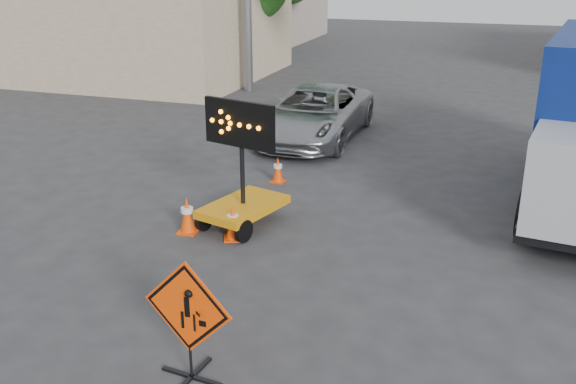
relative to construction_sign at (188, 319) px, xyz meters
The scene contains 9 objects.
ground 0.90m from the construction_sign, behind, with size 100.00×100.00×0.00m, color #2D2D30.
storefront_left_near 24.44m from the construction_sign, 125.01° to the left, with size 14.00×10.00×4.00m, color #C3AE8D.
storefront_left_far 37.19m from the construction_sign, 113.82° to the left, with size 12.00×10.00×4.40m, color gray.
construction_sign is the anchor object (origin of this frame).
arrow_board 5.13m from the construction_sign, 104.88° to the left, with size 1.62×2.07×2.62m.
pickup_truck 11.98m from the construction_sign, 98.90° to the left, with size 2.60×5.64×1.57m, color #9DA0A4.
cone_a 4.47m from the construction_sign, 106.30° to the left, with size 0.48×0.48×0.72m.
cone_b 4.84m from the construction_sign, 117.74° to the left, with size 0.42×0.42×0.76m.
cone_c 7.90m from the construction_sign, 101.40° to the left, with size 0.37×0.37×0.64m.
Camera 1 is at (3.51, -6.30, 5.25)m, focal length 40.00 mm.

